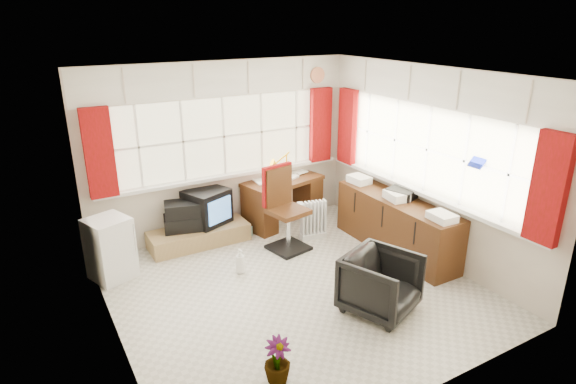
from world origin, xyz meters
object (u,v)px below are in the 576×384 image
mini_fridge (110,249)px  tv_bench (199,236)px  credenza (396,224)px  task_chair (282,205)px  radiator (313,223)px  office_chair (381,284)px  crt_tv (207,206)px  desk_lamp (287,161)px  desk (283,199)px

mini_fridge → tv_bench: bearing=15.2°
credenza → task_chair: bearing=145.8°
task_chair → radiator: (0.52, 0.02, -0.39)m
radiator → office_chair: bearing=-101.2°
crt_tv → mini_fridge: (-1.43, -0.45, -0.11)m
radiator → tv_bench: (-1.52, 0.63, -0.11)m
desk_lamp → credenza: 1.87m
tv_bench → crt_tv: bearing=30.6°
desk_lamp → credenza: desk_lamp is taller
desk → office_chair: 2.65m
desk → radiator: desk is taller
tv_bench → desk_lamp: bearing=1.5°
credenza → desk: bearing=118.5°
office_chair → crt_tv: (-0.95, 2.67, 0.17)m
desk_lamp → task_chair: bearing=-123.9°
radiator → credenza: credenza is taller
desk_lamp → mini_fridge: desk_lamp is taller
desk → desk_lamp: bearing=-45.0°
office_chair → radiator: (0.38, 1.93, -0.10)m
desk_lamp → task_chair: (-0.46, -0.68, -0.39)m
office_chair → credenza: size_ratio=0.37×
desk → mini_fridge: mini_fridge is taller
desk → desk_lamp: (0.04, -0.04, 0.62)m
radiator → crt_tv: (-1.33, 0.74, 0.27)m
credenza → mini_fridge: size_ratio=2.56×
task_chair → tv_bench: task_chair is taller
task_chair → tv_bench: bearing=147.0°
office_chair → desk_lamp: bearing=61.2°
credenza → mini_fridge: 3.72m
crt_tv → mini_fridge: bearing=-162.6°
desk → tv_bench: desk is taller
desk_lamp → crt_tv: (-1.27, 0.07, -0.52)m
radiator → mini_fridge: bearing=174.0°
radiator → crt_tv: 1.55m
desk → task_chair: size_ratio=1.14×
tv_bench → crt_tv: (0.18, 0.11, 0.38)m
task_chair → crt_tv: (-0.81, 0.76, -0.12)m
desk_lamp → crt_tv: size_ratio=0.62×
task_chair → credenza: size_ratio=0.59×
office_chair → tv_bench: office_chair is taller
desk_lamp → radiator: size_ratio=0.77×
task_chair → tv_bench: 1.29m
tv_bench → task_chair: bearing=-33.0°
credenza → office_chair: bearing=-137.7°
tv_bench → mini_fridge: size_ratio=1.79×
desk_lamp → credenza: bearing=-62.1°
tv_bench → credenza: bearing=-33.7°
office_chair → desk: bearing=62.2°
credenza → tv_bench: bearing=146.3°
office_chair → crt_tv: 2.84m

